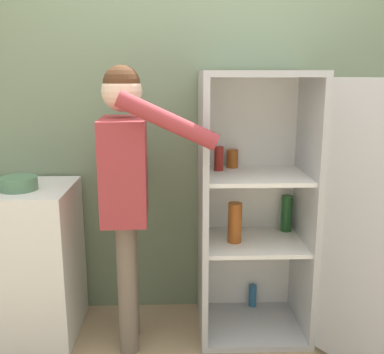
# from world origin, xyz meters

# --- Properties ---
(wall_back) EXTENTS (7.00, 0.06, 2.55)m
(wall_back) POSITION_xyz_m (0.00, 0.98, 1.27)
(wall_back) COLOR gray
(wall_back) RESTS_ON ground_plane
(refrigerator) EXTENTS (1.06, 1.10, 1.60)m
(refrigerator) POSITION_xyz_m (0.51, 0.57, 0.80)
(refrigerator) COLOR #B7BABC
(refrigerator) RESTS_ON ground_plane
(person) EXTENTS (0.63, 0.57, 1.63)m
(person) POSITION_xyz_m (-0.37, 0.51, 1.03)
(person) COLOR #726656
(person) RESTS_ON ground_plane
(counter) EXTENTS (0.71, 0.57, 0.93)m
(counter) POSITION_xyz_m (-1.06, 0.64, 0.47)
(counter) COLOR white
(counter) RESTS_ON ground_plane
(bowl) EXTENTS (0.21, 0.21, 0.08)m
(bowl) POSITION_xyz_m (-0.99, 0.58, 0.97)
(bowl) COLOR #517F5B
(bowl) RESTS_ON counter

